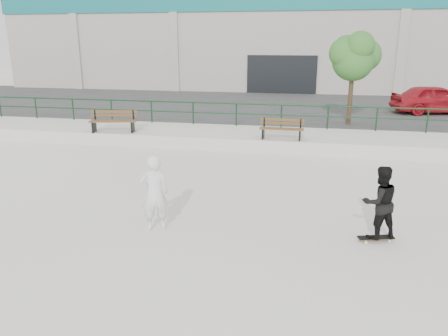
% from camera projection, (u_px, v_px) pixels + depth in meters
% --- Properties ---
extents(ground, '(120.00, 120.00, 0.00)m').
position_uv_depth(ground, '(195.00, 242.00, 9.43)').
color(ground, '#BBB5AB').
rests_on(ground, ground).
extents(ledge, '(30.00, 3.00, 0.50)m').
position_uv_depth(ledge, '(254.00, 138.00, 18.30)').
color(ledge, beige).
rests_on(ledge, ground).
extents(parking_strip, '(60.00, 14.00, 0.50)m').
position_uv_depth(parking_strip, '(273.00, 109.00, 26.29)').
color(parking_strip, '#323232').
rests_on(parking_strip, ground).
extents(railing, '(28.00, 0.06, 1.03)m').
position_uv_depth(railing, '(259.00, 110.00, 19.24)').
color(railing, '#15391E').
rests_on(railing, ledge).
extents(commercial_building, '(44.20, 16.33, 8.00)m').
position_uv_depth(commercial_building, '(290.00, 36.00, 38.25)').
color(commercial_building, '#B4ADA2').
rests_on(commercial_building, ground).
extents(bench_left, '(2.01, 0.95, 0.89)m').
position_uv_depth(bench_left, '(113.00, 121.00, 18.25)').
color(bench_left, brown).
rests_on(bench_left, ledge).
extents(bench_right, '(1.71, 0.53, 0.78)m').
position_uv_depth(bench_right, '(282.00, 129.00, 16.91)').
color(bench_right, brown).
rests_on(bench_right, ledge).
extents(tree, '(2.30, 2.05, 4.10)m').
position_uv_depth(tree, '(354.00, 55.00, 19.15)').
color(tree, '#4B3B25').
rests_on(tree, parking_strip).
extents(red_car, '(4.65, 2.66, 1.49)m').
position_uv_depth(red_car, '(435.00, 99.00, 22.84)').
color(red_car, '#AE151F').
rests_on(red_car, parking_strip).
extents(skateboard, '(0.80, 0.42, 0.09)m').
position_uv_depth(skateboard, '(376.00, 238.00, 9.45)').
color(skateboard, black).
rests_on(skateboard, ground).
extents(standing_skater, '(0.94, 0.85, 1.59)m').
position_uv_depth(standing_skater, '(380.00, 202.00, 9.22)').
color(standing_skater, black).
rests_on(standing_skater, skateboard).
extents(seated_skater, '(0.76, 0.65, 1.77)m').
position_uv_depth(seated_skater, '(154.00, 193.00, 9.82)').
color(seated_skater, white).
rests_on(seated_skater, ground).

